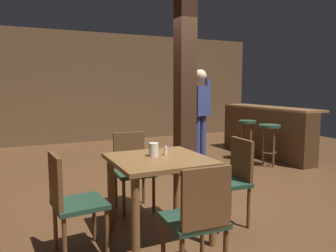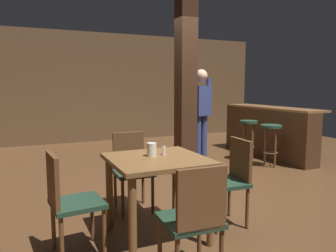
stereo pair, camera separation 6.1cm
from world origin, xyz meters
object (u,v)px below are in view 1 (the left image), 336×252
object	(u,v)px
standing_person	(200,112)
bar_stool_near	(269,135)
chair_west	(70,199)
bar_stool_mid	(247,131)
chair_east	(232,176)
napkin_cup	(154,150)
salt_shaker	(166,151)
chair_south	(198,217)
chair_north	(132,167)
bar_counter	(265,131)
dining_table	(159,173)

from	to	relation	value
standing_person	bar_stool_near	bearing A→B (deg)	-12.22
chair_west	bar_stool_mid	size ratio (longest dim) A/B	1.14
chair_east	napkin_cup	size ratio (longest dim) A/B	6.87
chair_west	chair_east	distance (m)	1.64
chair_east	bar_stool_mid	size ratio (longest dim) A/B	1.14
napkin_cup	bar_stool_near	world-z (taller)	napkin_cup
chair_west	salt_shaker	size ratio (longest dim) A/B	9.98
salt_shaker	standing_person	xyz separation A→B (m)	(1.53, 1.93, 0.18)
standing_person	bar_stool_mid	bearing A→B (deg)	13.38
chair_south	chair_north	xyz separation A→B (m)	(0.05, 1.61, 0.00)
chair_west	salt_shaker	distance (m)	0.98
bar_counter	chair_west	bearing A→B (deg)	-150.25
chair_east	chair_north	world-z (taller)	same
salt_shaker	bar_counter	bearing A→B (deg)	35.03
salt_shaker	bar_counter	xyz separation A→B (m)	(3.35, 2.35, -0.30)
chair_north	salt_shaker	size ratio (longest dim) A/B	9.98
salt_shaker	standing_person	distance (m)	2.46
standing_person	dining_table	bearing A→B (deg)	-129.16
chair_south	standing_person	world-z (taller)	standing_person
chair_east	bar_stool_mid	distance (m)	3.11
chair_south	bar_counter	world-z (taller)	bar_counter
dining_table	napkin_cup	distance (m)	0.22
chair_north	bar_counter	bearing A→B (deg)	25.04
dining_table	chair_south	distance (m)	0.81
bar_stool_near	bar_stool_mid	distance (m)	0.58
standing_person	bar_stool_mid	xyz separation A→B (m)	(1.25, 0.30, -0.42)
napkin_cup	salt_shaker	bearing A→B (deg)	-0.89
chair_east	napkin_cup	xyz separation A→B (m)	(-0.84, 0.11, 0.34)
dining_table	salt_shaker	xyz separation A→B (m)	(0.10, 0.08, 0.19)
chair_north	bar_counter	distance (m)	3.81
chair_west	bar_counter	bearing A→B (deg)	29.75
dining_table	bar_stool_mid	bearing A→B (deg)	38.62
bar_counter	bar_stool_near	distance (m)	0.89
chair_west	bar_counter	distance (m)	4.93
dining_table	standing_person	bearing A→B (deg)	50.84
chair_south	bar_stool_near	world-z (taller)	chair_south
standing_person	napkin_cup	bearing A→B (deg)	-130.68
bar_stool_near	bar_stool_mid	world-z (taller)	bar_stool_mid
napkin_cup	bar_stool_mid	distance (m)	3.66
chair_north	standing_person	world-z (taller)	standing_person
napkin_cup	bar_stool_mid	world-z (taller)	napkin_cup
chair_north	standing_person	distance (m)	2.07
bar_counter	bar_stool_mid	distance (m)	0.60
bar_stool_near	chair_south	bearing A→B (deg)	-139.52
dining_table	standing_person	distance (m)	2.61
napkin_cup	bar_stool_near	size ratio (longest dim) A/B	0.17
standing_person	bar_counter	world-z (taller)	standing_person
chair_north	bar_counter	size ratio (longest dim) A/B	0.38
chair_west	bar_counter	size ratio (longest dim) A/B	0.38
standing_person	bar_stool_near	xyz separation A→B (m)	(1.28, -0.28, -0.43)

